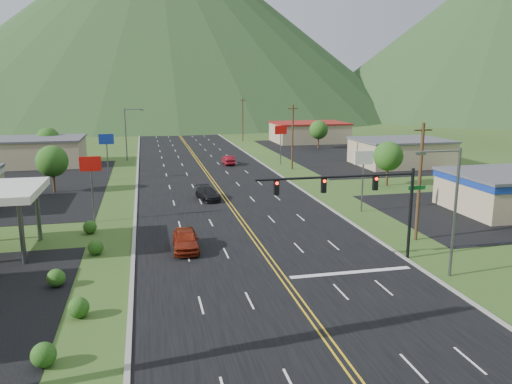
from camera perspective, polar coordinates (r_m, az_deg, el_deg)
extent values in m
plane|color=#2D4619|center=(24.77, 11.12, -20.00)|extent=(500.00, 500.00, 0.00)
cube|color=black|center=(24.77, 11.12, -20.00)|extent=(20.00, 460.00, 0.04)
cylinder|color=black|center=(39.49, 17.22, -2.40)|extent=(0.24, 0.24, 7.00)
cylinder|color=black|center=(36.23, 9.26, 1.73)|extent=(12.00, 0.18, 0.18)
cube|color=#0C591E|center=(39.25, 17.91, 0.47)|extent=(1.40, 0.06, 0.30)
cube|color=black|center=(37.55, 13.48, 0.99)|extent=(0.35, 0.28, 1.05)
sphere|color=#FF0C05|center=(37.33, 13.63, 1.47)|extent=(0.22, 0.22, 0.22)
cube|color=black|center=(35.99, 7.74, 0.74)|extent=(0.35, 0.28, 1.05)
sphere|color=#FF0C05|center=(35.75, 7.86, 1.23)|extent=(0.22, 0.22, 0.22)
cube|color=black|center=(34.94, 2.35, 0.49)|extent=(0.35, 0.28, 1.05)
sphere|color=#FF0C05|center=(34.70, 2.43, 1.00)|extent=(0.22, 0.22, 0.22)
cylinder|color=#59595E|center=(36.50, 21.77, -2.29)|extent=(0.20, 0.20, 9.00)
cylinder|color=#59595E|center=(34.93, 20.37, 4.39)|extent=(2.88, 0.12, 0.12)
cube|color=#59595E|center=(34.18, 18.33, 4.21)|extent=(0.60, 0.25, 0.18)
cylinder|color=#59595E|center=(89.51, -14.66, 6.36)|extent=(0.20, 0.20, 9.00)
cylinder|color=#59595E|center=(89.16, -13.87, 9.15)|extent=(2.88, 0.12, 0.12)
cube|color=#59595E|center=(89.15, -12.93, 9.13)|extent=(0.60, 0.25, 0.18)
cylinder|color=#59595E|center=(40.54, -25.21, -4.13)|extent=(0.36, 0.36, 5.00)
cylinder|color=#59595E|center=(46.21, -23.66, -2.07)|extent=(0.36, 0.36, 5.00)
cube|color=#9E876D|center=(89.80, -24.88, 4.09)|extent=(18.00, 11.00, 4.20)
cube|color=#4C4C51|center=(89.55, -25.01, 5.51)|extent=(18.40, 11.40, 0.30)
cube|color=#9E876D|center=(85.29, 16.18, 4.30)|extent=(14.00, 11.00, 4.00)
cube|color=#4C4C51|center=(85.04, 16.27, 5.74)|extent=(14.40, 11.40, 0.30)
cube|color=#9E876D|center=(115.63, 6.08, 6.75)|extent=(16.00, 12.00, 4.20)
cube|color=maroon|center=(115.43, 6.10, 7.86)|extent=(16.40, 12.40, 0.30)
cylinder|color=#59595E|center=(50.44, -18.17, -0.51)|extent=(0.16, 0.16, 5.00)
cube|color=red|center=(49.86, -18.41, 3.08)|extent=(2.00, 0.18, 1.40)
cylinder|color=#59595E|center=(72.01, -16.59, 3.28)|extent=(0.16, 0.16, 5.00)
cube|color=navy|center=(71.61, -16.75, 5.81)|extent=(2.00, 0.18, 1.40)
cylinder|color=#59595E|center=(52.95, 12.06, 0.43)|extent=(0.16, 0.16, 5.00)
cube|color=white|center=(52.40, 12.21, 3.85)|extent=(2.00, 0.18, 1.40)
cylinder|color=#59595E|center=(82.69, 2.83, 4.89)|extent=(0.16, 0.16, 5.00)
cube|color=red|center=(82.34, 2.86, 7.09)|extent=(2.00, 0.18, 1.40)
cylinder|color=#382314|center=(66.03, -22.12, 1.23)|extent=(0.30, 0.30, 3.00)
sphere|color=#184413|center=(65.65, -22.29, 3.28)|extent=(3.84, 3.84, 3.84)
cylinder|color=#382314|center=(93.18, -22.54, 4.18)|extent=(0.30, 0.30, 3.00)
sphere|color=#184413|center=(92.91, -22.67, 5.64)|extent=(3.84, 3.84, 3.84)
cylinder|color=#382314|center=(67.62, 14.76, 1.97)|extent=(0.30, 0.30, 3.00)
sphere|color=#184413|center=(67.25, 14.87, 3.98)|extent=(3.84, 3.84, 3.84)
cylinder|color=#382314|center=(103.76, 7.14, 5.76)|extent=(0.30, 0.30, 3.00)
sphere|color=#184413|center=(103.52, 7.17, 7.08)|extent=(3.84, 3.84, 3.84)
cylinder|color=#382314|center=(44.02, 18.18, 1.02)|extent=(0.28, 0.28, 10.00)
cube|color=#382314|center=(43.42, 18.57, 6.72)|extent=(1.60, 0.12, 0.12)
cylinder|color=#382314|center=(77.77, 4.19, 6.25)|extent=(0.28, 0.28, 10.00)
cube|color=#382314|center=(77.43, 4.24, 9.49)|extent=(1.60, 0.12, 0.12)
cylinder|color=#382314|center=(116.49, -1.53, 8.28)|extent=(0.28, 0.28, 10.00)
cube|color=#382314|center=(116.27, -1.55, 10.45)|extent=(1.60, 0.12, 0.12)
cylinder|color=#382314|center=(155.86, -4.41, 9.26)|extent=(0.28, 0.28, 10.00)
cube|color=#382314|center=(155.69, -4.43, 10.88)|extent=(1.60, 0.12, 0.12)
cone|color=#20401D|center=(240.99, -11.03, 19.08)|extent=(220.00, 220.00, 85.00)
cone|color=#20401D|center=(251.29, 27.16, 15.99)|extent=(180.00, 180.00, 70.00)
imported|color=maroon|center=(40.57, -8.05, -5.46)|extent=(2.18, 5.08, 1.71)
imported|color=black|center=(57.70, -5.53, -0.22)|extent=(2.74, 5.05, 1.39)
imported|color=maroon|center=(82.67, -3.17, 3.65)|extent=(1.59, 4.50, 1.48)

